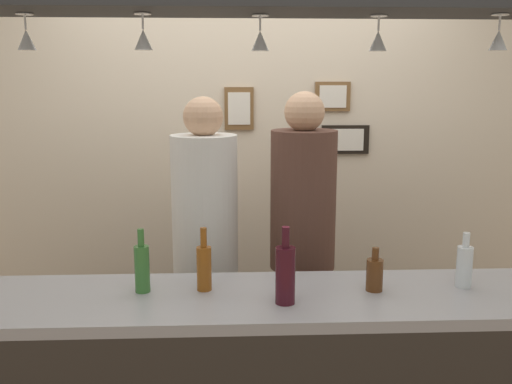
{
  "coord_description": "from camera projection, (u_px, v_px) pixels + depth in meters",
  "views": [
    {
      "loc": [
        -0.12,
        -2.47,
        1.79
      ],
      "look_at": [
        0.0,
        0.1,
        1.29
      ],
      "focal_mm": 39.62,
      "sensor_mm": 36.0,
      "label": 1
    }
  ],
  "objects": [
    {
      "name": "overhead_glass_rack",
      "position": [
        261.0,
        7.0,
        2.08
      ],
      "size": [
        2.2,
        0.36,
        0.04
      ],
      "primitive_type": "cube",
      "color": "black"
    },
    {
      "name": "person_right_brown_shirt",
      "position": [
        303.0,
        225.0,
        2.95
      ],
      "size": [
        0.34,
        0.34,
        1.75
      ],
      "color": "#2D334C",
      "rests_on": "ground_plane"
    },
    {
      "name": "bottle_beer_amber_tall",
      "position": [
        204.0,
        266.0,
        2.27
      ],
      "size": [
        0.06,
        0.06,
        0.26
      ],
      "color": "brown",
      "rests_on": "bar_counter"
    },
    {
      "name": "picture_frame_crest",
      "position": [
        239.0,
        108.0,
        3.49
      ],
      "size": [
        0.18,
        0.02,
        0.26
      ],
      "color": "brown",
      "rests_on": "back_wall"
    },
    {
      "name": "hanging_wineglass_center",
      "position": [
        378.0,
        40.0,
        2.16
      ],
      "size": [
        0.07,
        0.07,
        0.13
      ],
      "color": "silver",
      "rests_on": "overhead_glass_rack"
    },
    {
      "name": "hanging_wineglass_left",
      "position": [
        143.0,
        38.0,
        2.1
      ],
      "size": [
        0.07,
        0.07,
        0.13
      ],
      "color": "silver",
      "rests_on": "overhead_glass_rack"
    },
    {
      "name": "hanging_wineglass_center_left",
      "position": [
        259.0,
        40.0,
        2.15
      ],
      "size": [
        0.07,
        0.07,
        0.13
      ],
      "color": "silver",
      "rests_on": "overhead_glass_rack"
    },
    {
      "name": "bottle_beer_brown_stubby",
      "position": [
        375.0,
        274.0,
        2.27
      ],
      "size": [
        0.07,
        0.07,
        0.18
      ],
      "color": "#512D14",
      "rests_on": "bar_counter"
    },
    {
      "name": "hanging_wineglass_center_right",
      "position": [
        498.0,
        39.0,
        2.12
      ],
      "size": [
        0.07,
        0.07,
        0.13
      ],
      "color": "silver",
      "rests_on": "overhead_glass_rack"
    },
    {
      "name": "back_wall",
      "position": [
        249.0,
        160.0,
        3.6
      ],
      "size": [
        4.4,
        0.06,
        2.6
      ],
      "primitive_type": "cube",
      "color": "beige",
      "rests_on": "ground_plane"
    },
    {
      "name": "bottle_soda_clear",
      "position": [
        464.0,
        265.0,
        2.31
      ],
      "size": [
        0.06,
        0.06,
        0.23
      ],
      "color": "silver",
      "rests_on": "bar_counter"
    },
    {
      "name": "picture_frame_lower_pair",
      "position": [
        345.0,
        140.0,
        3.55
      ],
      "size": [
        0.3,
        0.02,
        0.18
      ],
      "color": "black",
      "rests_on": "back_wall"
    },
    {
      "name": "bottle_wine_dark_red",
      "position": [
        285.0,
        273.0,
        2.13
      ],
      "size": [
        0.08,
        0.08,
        0.3
      ],
      "color": "#380F19",
      "rests_on": "bar_counter"
    },
    {
      "name": "hanging_wineglass_far_left",
      "position": [
        26.0,
        39.0,
        2.11
      ],
      "size": [
        0.07,
        0.07,
        0.13
      ],
      "color": "silver",
      "rests_on": "overhead_glass_rack"
    },
    {
      "name": "picture_frame_upper_small",
      "position": [
        333.0,
        96.0,
        3.5
      ],
      "size": [
        0.22,
        0.02,
        0.18
      ],
      "color": "brown",
      "rests_on": "back_wall"
    },
    {
      "name": "bottle_beer_green_import",
      "position": [
        142.0,
        267.0,
        2.25
      ],
      "size": [
        0.06,
        0.06,
        0.26
      ],
      "color": "#336B2D",
      "rests_on": "bar_counter"
    },
    {
      "name": "person_middle_white_patterned_shirt",
      "position": [
        205.0,
        229.0,
        2.93
      ],
      "size": [
        0.34,
        0.34,
        1.72
      ],
      "color": "#2D334C",
      "rests_on": "ground_plane"
    }
  ]
}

